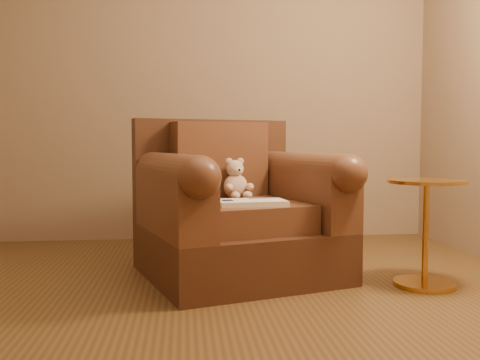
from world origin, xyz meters
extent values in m
plane|color=brown|center=(0.00, 0.00, 0.00)|extent=(4.00, 4.00, 0.00)
cube|color=#8D7357|center=(0.00, 2.00, 1.35)|extent=(4.00, 0.02, 2.70)
cube|color=#442616|center=(0.24, 0.66, 0.15)|extent=(1.35, 1.31, 0.30)
cube|color=#442616|center=(0.10, 1.10, 0.64)|extent=(1.07, 0.43, 0.67)
cube|color=brown|center=(0.25, 0.61, 0.39)|extent=(0.83, 0.91, 0.16)
cube|color=brown|center=(0.14, 0.96, 0.71)|extent=(0.65, 0.36, 0.49)
cube|color=brown|center=(-0.16, 0.48, 0.48)|extent=(0.49, 0.95, 0.35)
cube|color=brown|center=(0.67, 0.74, 0.48)|extent=(0.49, 0.95, 0.35)
cylinder|color=brown|center=(-0.16, 0.48, 0.65)|extent=(0.49, 0.95, 0.22)
cylinder|color=brown|center=(0.67, 0.74, 0.65)|extent=(0.49, 0.95, 0.22)
ellipsoid|color=#D3B094|center=(0.23, 0.82, 0.54)|extent=(0.15, 0.14, 0.16)
sphere|color=#D3B094|center=(0.23, 0.83, 0.65)|extent=(0.11, 0.11, 0.11)
ellipsoid|color=#D3B094|center=(0.19, 0.82, 0.70)|extent=(0.05, 0.03, 0.05)
ellipsoid|color=#D3B094|center=(0.26, 0.84, 0.70)|extent=(0.05, 0.03, 0.05)
ellipsoid|color=beige|center=(0.24, 0.78, 0.64)|extent=(0.05, 0.04, 0.05)
sphere|color=black|center=(0.25, 0.76, 0.65)|extent=(0.02, 0.02, 0.02)
ellipsoid|color=#D3B094|center=(0.18, 0.73, 0.54)|extent=(0.05, 0.10, 0.05)
ellipsoid|color=#D3B094|center=(0.32, 0.78, 0.54)|extent=(0.05, 0.10, 0.05)
ellipsoid|color=#D3B094|center=(0.22, 0.72, 0.49)|extent=(0.06, 0.10, 0.05)
ellipsoid|color=#D3B094|center=(0.30, 0.74, 0.49)|extent=(0.06, 0.10, 0.05)
cube|color=beige|center=(0.28, 0.42, 0.48)|extent=(0.41, 0.27, 0.03)
cube|color=white|center=(0.19, 0.41, 0.50)|extent=(0.21, 0.25, 0.00)
cube|color=white|center=(0.38, 0.43, 0.50)|extent=(0.21, 0.25, 0.00)
cube|color=beige|center=(0.28, 0.42, 0.50)|extent=(0.03, 0.23, 0.00)
cube|color=#0F1638|center=(0.14, 0.40, 0.50)|extent=(0.07, 0.09, 0.00)
cube|color=slate|center=(0.37, 0.51, 0.50)|extent=(0.18, 0.07, 0.00)
cylinder|color=gold|center=(1.27, 0.31, 0.01)|extent=(0.35, 0.35, 0.03)
cylinder|color=gold|center=(1.27, 0.31, 0.31)|extent=(0.03, 0.03, 0.57)
cylinder|color=gold|center=(1.27, 0.31, 0.60)|extent=(0.44, 0.44, 0.02)
cylinder|color=gold|center=(1.27, 0.31, 0.59)|extent=(0.03, 0.03, 0.02)
camera|label=1|loc=(-0.10, -2.57, 0.82)|focal=40.00mm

